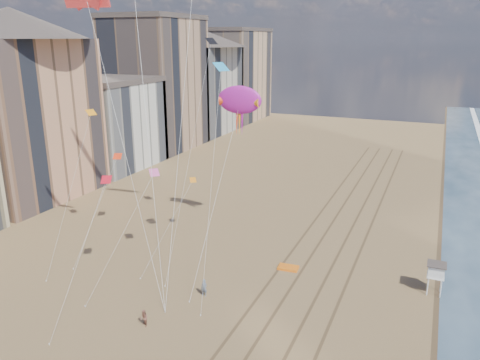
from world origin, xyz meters
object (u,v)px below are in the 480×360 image
at_px(show_kite, 239,100).
at_px(lifeguard_stand, 436,271).
at_px(kite_flyer_b, 144,318).
at_px(grounded_kite, 288,268).
at_px(kite_flyer_a, 204,288).

bearing_deg(show_kite, lifeguard_stand, -12.91).
bearing_deg(kite_flyer_b, grounded_kite, 94.73).
bearing_deg(lifeguard_stand, show_kite, 167.09).
height_order(lifeguard_stand, kite_flyer_b, lifeguard_stand).
bearing_deg(kite_flyer_a, lifeguard_stand, 24.98).
relative_size(grounded_kite, kite_flyer_b, 1.40).
bearing_deg(grounded_kite, show_kite, 140.17).
distance_m(show_kite, kite_flyer_a, 22.02).
relative_size(lifeguard_stand, show_kite, 0.14).
bearing_deg(lifeguard_stand, kite_flyer_a, -155.52).
height_order(grounded_kite, show_kite, show_kite).
xyz_separation_m(kite_flyer_a, kite_flyer_b, (-2.48, -6.52, -0.09)).
bearing_deg(kite_flyer_b, lifeguard_stand, 68.11).
bearing_deg(show_kite, grounded_kite, -35.70).
relative_size(show_kite, kite_flyer_b, 14.69).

